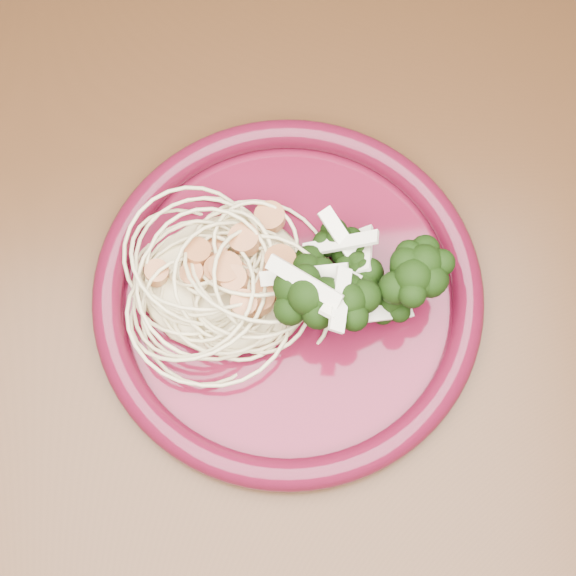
{
  "coord_description": "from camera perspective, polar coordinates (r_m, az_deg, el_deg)",
  "views": [
    {
      "loc": [
        -0.02,
        -0.2,
        1.31
      ],
      "look_at": [
        0.0,
        -0.01,
        0.77
      ],
      "focal_mm": 50.0,
      "sensor_mm": 36.0,
      "label": 1
    }
  ],
  "objects": [
    {
      "name": "dinner_plate",
      "position": [
        0.58,
        -0.0,
        -0.32
      ],
      "size": [
        0.35,
        0.35,
        0.02
      ],
      "rotation": [
        0.0,
        0.0,
        -0.27
      ],
      "color": "#540C20",
      "rests_on": "dining_table"
    },
    {
      "name": "broccoli_pile",
      "position": [
        0.56,
        5.43,
        -0.47
      ],
      "size": [
        0.12,
        0.16,
        0.05
      ],
      "primitive_type": "ellipsoid",
      "rotation": [
        0.0,
        0.0,
        -0.27
      ],
      "color": "black",
      "rests_on": "dinner_plate"
    },
    {
      "name": "scallop_cluster",
      "position": [
        0.54,
        -4.57,
        1.89
      ],
      "size": [
        0.14,
        0.14,
        0.04
      ],
      "primitive_type": null,
      "rotation": [
        0.0,
        0.0,
        -0.27
      ],
      "color": "#BB7441",
      "rests_on": "spaghetti_pile"
    },
    {
      "name": "onion_garnish",
      "position": [
        0.53,
        5.74,
        0.64
      ],
      "size": [
        0.09,
        0.11,
        0.05
      ],
      "primitive_type": null,
      "rotation": [
        0.0,
        0.0,
        -0.27
      ],
      "color": "white",
      "rests_on": "broccoli_pile"
    },
    {
      "name": "dining_table",
      "position": [
        0.69,
        -0.52,
        -2.47
      ],
      "size": [
        1.2,
        0.8,
        0.75
      ],
      "color": "#472814",
      "rests_on": "ground"
    },
    {
      "name": "spaghetti_pile",
      "position": [
        0.57,
        -4.33,
        0.69
      ],
      "size": [
        0.15,
        0.14,
        0.03
      ],
      "primitive_type": "ellipsoid",
      "rotation": [
        0.0,
        0.0,
        -0.27
      ],
      "color": "beige",
      "rests_on": "dinner_plate"
    }
  ]
}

